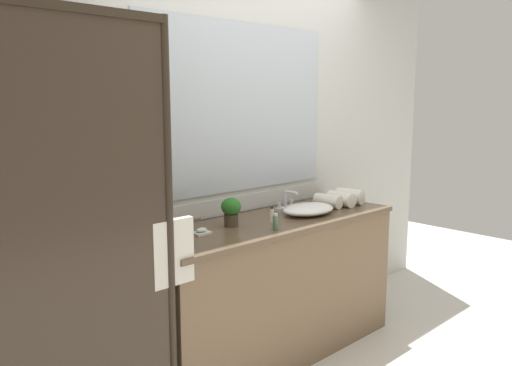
{
  "coord_description": "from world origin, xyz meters",
  "views": [
    {
      "loc": [
        -2.22,
        -2.19,
        1.64
      ],
      "look_at": [
        -0.15,
        0.0,
        1.15
      ],
      "focal_mm": 35.82,
      "sensor_mm": 36.0,
      "label": 1
    }
  ],
  "objects_px": {
    "rolled_towel_middle": "(341,199)",
    "rolled_towel_far_edge": "(328,201)",
    "faucet": "(286,203)",
    "potted_plant": "(231,210)",
    "rolled_towel_near_edge": "(350,196)",
    "amenity_bottle_lotion": "(272,215)",
    "amenity_bottle_conditioner": "(276,222)",
    "amenity_bottle_body_wash": "(171,238)",
    "sink_basin": "(308,209)",
    "soap_dish": "(202,232)"
  },
  "relations": [
    {
      "from": "faucet",
      "to": "rolled_towel_near_edge",
      "type": "bearing_deg",
      "value": -20.18
    },
    {
      "from": "soap_dish",
      "to": "rolled_towel_near_edge",
      "type": "relative_size",
      "value": 0.51
    },
    {
      "from": "rolled_towel_near_edge",
      "to": "rolled_towel_middle",
      "type": "xyz_separation_m",
      "value": [
        -0.11,
        -0.01,
        -0.01
      ]
    },
    {
      "from": "sink_basin",
      "to": "amenity_bottle_body_wash",
      "type": "distance_m",
      "value": 1.07
    },
    {
      "from": "rolled_towel_middle",
      "to": "sink_basin",
      "type": "bearing_deg",
      "value": -177.46
    },
    {
      "from": "faucet",
      "to": "rolled_towel_middle",
      "type": "height_order",
      "value": "faucet"
    },
    {
      "from": "amenity_bottle_body_wash",
      "to": "amenity_bottle_conditioner",
      "type": "bearing_deg",
      "value": -13.11
    },
    {
      "from": "amenity_bottle_body_wash",
      "to": "sink_basin",
      "type": "bearing_deg",
      "value": -0.01
    },
    {
      "from": "amenity_bottle_body_wash",
      "to": "rolled_towel_far_edge",
      "type": "height_order",
      "value": "rolled_towel_far_edge"
    },
    {
      "from": "soap_dish",
      "to": "rolled_towel_middle",
      "type": "relative_size",
      "value": 0.49
    },
    {
      "from": "amenity_bottle_lotion",
      "to": "rolled_towel_far_edge",
      "type": "xyz_separation_m",
      "value": [
        0.6,
        0.05,
        -0.0
      ]
    },
    {
      "from": "amenity_bottle_conditioner",
      "to": "faucet",
      "type": "bearing_deg",
      "value": 36.94
    },
    {
      "from": "amenity_bottle_lotion",
      "to": "rolled_towel_middle",
      "type": "xyz_separation_m",
      "value": [
        0.71,
        0.02,
        0.0
      ]
    },
    {
      "from": "soap_dish",
      "to": "rolled_towel_far_edge",
      "type": "bearing_deg",
      "value": -1.68
    },
    {
      "from": "potted_plant",
      "to": "amenity_bottle_conditioner",
      "type": "height_order",
      "value": "potted_plant"
    },
    {
      "from": "potted_plant",
      "to": "amenity_bottle_conditioner",
      "type": "xyz_separation_m",
      "value": [
        0.13,
        -0.25,
        -0.05
      ]
    },
    {
      "from": "soap_dish",
      "to": "sink_basin",
      "type": "bearing_deg",
      "value": -5.36
    },
    {
      "from": "amenity_bottle_conditioner",
      "to": "rolled_towel_middle",
      "type": "height_order",
      "value": "same"
    },
    {
      "from": "amenity_bottle_lotion",
      "to": "amenity_bottle_body_wash",
      "type": "bearing_deg",
      "value": 179.83
    },
    {
      "from": "amenity_bottle_conditioner",
      "to": "sink_basin",
      "type": "bearing_deg",
      "value": 17.56
    },
    {
      "from": "faucet",
      "to": "rolled_towel_near_edge",
      "type": "relative_size",
      "value": 0.87
    },
    {
      "from": "potted_plant",
      "to": "amenity_bottle_body_wash",
      "type": "relative_size",
      "value": 2.14
    },
    {
      "from": "sink_basin",
      "to": "faucet",
      "type": "relative_size",
      "value": 2.28
    },
    {
      "from": "soap_dish",
      "to": "amenity_bottle_conditioner",
      "type": "height_order",
      "value": "amenity_bottle_conditioner"
    },
    {
      "from": "rolled_towel_middle",
      "to": "rolled_towel_far_edge",
      "type": "height_order",
      "value": "rolled_towel_middle"
    },
    {
      "from": "potted_plant",
      "to": "rolled_towel_far_edge",
      "type": "distance_m",
      "value": 0.84
    },
    {
      "from": "sink_basin",
      "to": "potted_plant",
      "type": "height_order",
      "value": "potted_plant"
    },
    {
      "from": "faucet",
      "to": "soap_dish",
      "type": "height_order",
      "value": "faucet"
    },
    {
      "from": "faucet",
      "to": "amenity_bottle_body_wash",
      "type": "bearing_deg",
      "value": -169.55
    },
    {
      "from": "amenity_bottle_body_wash",
      "to": "potted_plant",
      "type": "bearing_deg",
      "value": 11.62
    },
    {
      "from": "sink_basin",
      "to": "rolled_towel_middle",
      "type": "distance_m",
      "value": 0.37
    },
    {
      "from": "potted_plant",
      "to": "rolled_towel_near_edge",
      "type": "height_order",
      "value": "potted_plant"
    },
    {
      "from": "soap_dish",
      "to": "amenity_bottle_conditioner",
      "type": "distance_m",
      "value": 0.43
    },
    {
      "from": "sink_basin",
      "to": "amenity_bottle_lotion",
      "type": "bearing_deg",
      "value": -179.65
    },
    {
      "from": "sink_basin",
      "to": "amenity_bottle_conditioner",
      "type": "bearing_deg",
      "value": -162.44
    },
    {
      "from": "sink_basin",
      "to": "amenity_bottle_conditioner",
      "type": "distance_m",
      "value": 0.48
    },
    {
      "from": "amenity_bottle_conditioner",
      "to": "amenity_bottle_body_wash",
      "type": "relative_size",
      "value": 1.23
    },
    {
      "from": "rolled_towel_near_edge",
      "to": "potted_plant",
      "type": "bearing_deg",
      "value": 175.69
    },
    {
      "from": "rolled_towel_near_edge",
      "to": "rolled_towel_middle",
      "type": "relative_size",
      "value": 0.96
    },
    {
      "from": "amenity_bottle_conditioner",
      "to": "rolled_towel_near_edge",
      "type": "xyz_separation_m",
      "value": [
        0.93,
        0.17,
        0.01
      ]
    },
    {
      "from": "amenity_bottle_body_wash",
      "to": "rolled_towel_far_edge",
      "type": "distance_m",
      "value": 1.33
    },
    {
      "from": "amenity_bottle_body_wash",
      "to": "rolled_towel_near_edge",
      "type": "xyz_separation_m",
      "value": [
        1.55,
        0.02,
        0.02
      ]
    },
    {
      "from": "sink_basin",
      "to": "potted_plant",
      "type": "distance_m",
      "value": 0.59
    },
    {
      "from": "sink_basin",
      "to": "rolled_towel_middle",
      "type": "xyz_separation_m",
      "value": [
        0.37,
        0.02,
        0.02
      ]
    },
    {
      "from": "amenity_bottle_lotion",
      "to": "rolled_towel_middle",
      "type": "distance_m",
      "value": 0.71
    },
    {
      "from": "potted_plant",
      "to": "amenity_bottle_conditioner",
      "type": "distance_m",
      "value": 0.28
    },
    {
      "from": "faucet",
      "to": "amenity_bottle_conditioner",
      "type": "xyz_separation_m",
      "value": [
        -0.45,
        -0.34,
        0.0
      ]
    },
    {
      "from": "rolled_towel_near_edge",
      "to": "faucet",
      "type": "bearing_deg",
      "value": 159.82
    },
    {
      "from": "amenity_bottle_conditioner",
      "to": "amenity_bottle_body_wash",
      "type": "bearing_deg",
      "value": 166.89
    },
    {
      "from": "soap_dish",
      "to": "amenity_bottle_body_wash",
      "type": "xyz_separation_m",
      "value": [
        -0.25,
        -0.08,
        0.02
      ]
    }
  ]
}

